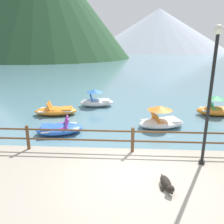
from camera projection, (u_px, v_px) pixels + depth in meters
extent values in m
plane|color=slate|center=(127.00, 66.00, 45.40)|extent=(200.00, 200.00, 0.00)
cylinder|color=brown|center=(28.00, 137.00, 8.60)|extent=(0.12, 0.12, 0.95)
cylinder|color=brown|center=(133.00, 140.00, 8.38)|extent=(0.12, 0.12, 0.95)
cylinder|color=brown|center=(133.00, 131.00, 8.29)|extent=(23.80, 0.07, 0.07)
cylinder|color=brown|center=(133.00, 141.00, 8.40)|extent=(23.80, 0.07, 0.07)
cylinder|color=black|center=(209.00, 104.00, 7.07)|extent=(0.10, 0.10, 4.14)
sphere|color=silver|center=(219.00, 30.00, 6.44)|extent=(0.28, 0.28, 0.28)
cylinder|color=black|center=(202.00, 162.00, 7.64)|extent=(0.20, 0.20, 0.12)
ellipsoid|color=black|center=(166.00, 182.00, 6.41)|extent=(0.35, 0.67, 0.24)
sphere|color=black|center=(170.00, 189.00, 6.04)|extent=(0.20, 0.20, 0.20)
ellipsoid|color=black|center=(172.00, 193.00, 5.94)|extent=(0.10, 0.13, 0.08)
cylinder|color=black|center=(163.00, 176.00, 6.84)|extent=(0.07, 0.22, 0.04)
ellipsoid|color=black|center=(162.00, 188.00, 6.27)|extent=(0.10, 0.21, 0.07)
ellipsoid|color=black|center=(173.00, 188.00, 6.30)|extent=(0.10, 0.21, 0.07)
ellipsoid|color=blue|center=(60.00, 129.00, 11.26)|extent=(2.56, 1.96, 0.45)
cube|color=silver|center=(60.00, 128.00, 11.24)|extent=(2.01, 1.58, 0.06)
cube|color=purple|center=(63.00, 124.00, 11.51)|extent=(0.50, 0.50, 0.08)
cube|color=purple|center=(66.00, 120.00, 11.49)|extent=(0.32, 0.44, 0.43)
cube|color=purple|center=(63.00, 128.00, 11.01)|extent=(0.50, 0.50, 0.08)
cube|color=purple|center=(67.00, 123.00, 10.99)|extent=(0.32, 0.44, 0.43)
cube|color=blue|center=(47.00, 127.00, 11.07)|extent=(0.76, 1.04, 0.12)
ellipsoid|color=orange|center=(217.00, 111.00, 14.13)|extent=(2.48, 1.24, 0.54)
cube|color=silver|center=(217.00, 110.00, 14.10)|extent=(1.94, 1.01, 0.06)
cube|color=#339956|center=(215.00, 109.00, 13.87)|extent=(0.41, 0.41, 0.08)
cube|color=#339956|center=(213.00, 106.00, 13.83)|extent=(0.22, 0.41, 0.43)
cube|color=#339956|center=(213.00, 107.00, 14.32)|extent=(0.41, 0.41, 0.08)
cube|color=#339956|center=(210.00, 104.00, 14.27)|extent=(0.22, 0.41, 0.43)
cone|color=#339956|center=(216.00, 97.00, 13.89)|extent=(1.13, 1.13, 0.22)
ellipsoid|color=white|center=(97.00, 103.00, 16.19)|extent=(2.54, 1.54, 0.52)
cube|color=silver|center=(97.00, 101.00, 16.17)|extent=(1.98, 1.25, 0.06)
cube|color=blue|center=(94.00, 101.00, 15.90)|extent=(0.45, 0.45, 0.08)
cube|color=blue|center=(91.00, 98.00, 15.82)|extent=(0.26, 0.42, 0.43)
cube|color=blue|center=(94.00, 100.00, 16.37)|extent=(0.45, 0.45, 0.08)
cube|color=blue|center=(91.00, 97.00, 16.29)|extent=(0.26, 0.42, 0.43)
cube|color=white|center=(106.00, 100.00, 16.20)|extent=(0.64, 0.93, 0.12)
cone|color=blue|center=(95.00, 91.00, 15.94)|extent=(1.32, 1.32, 0.22)
ellipsoid|color=orange|center=(56.00, 111.00, 14.24)|extent=(2.75, 1.62, 0.47)
cube|color=silver|center=(56.00, 110.00, 14.22)|extent=(2.15, 1.31, 0.06)
cube|color=orange|center=(52.00, 110.00, 13.94)|extent=(0.45, 0.45, 0.08)
cube|color=orange|center=(49.00, 107.00, 13.86)|extent=(0.26, 0.42, 0.43)
cube|color=orange|center=(53.00, 108.00, 14.43)|extent=(0.45, 0.45, 0.08)
cube|color=orange|center=(50.00, 104.00, 14.35)|extent=(0.26, 0.42, 0.43)
cube|color=orange|center=(67.00, 109.00, 14.25)|extent=(0.69, 0.97, 0.12)
ellipsoid|color=white|center=(161.00, 123.00, 12.12)|extent=(2.75, 2.00, 0.44)
cube|color=silver|center=(161.00, 122.00, 12.10)|extent=(2.16, 1.61, 0.06)
cube|color=orange|center=(160.00, 122.00, 11.78)|extent=(0.50, 0.50, 0.08)
cube|color=orange|center=(157.00, 119.00, 11.68)|extent=(0.31, 0.44, 0.43)
cube|color=orange|center=(156.00, 119.00, 12.29)|extent=(0.50, 0.50, 0.08)
cube|color=orange|center=(153.00, 115.00, 12.19)|extent=(0.31, 0.44, 0.43)
cube|color=white|center=(173.00, 120.00, 12.23)|extent=(0.79, 1.07, 0.12)
cone|color=orange|center=(160.00, 108.00, 11.85)|extent=(1.61, 1.61, 0.22)
cone|color=#284C2D|center=(42.00, 0.00, 68.51)|extent=(53.27, 53.27, 33.93)
cone|color=#284C2D|center=(82.00, 26.00, 75.60)|extent=(29.30, 29.30, 20.36)
cone|color=#A8B2C1|center=(158.00, 31.00, 125.99)|extent=(75.61, 75.61, 22.84)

